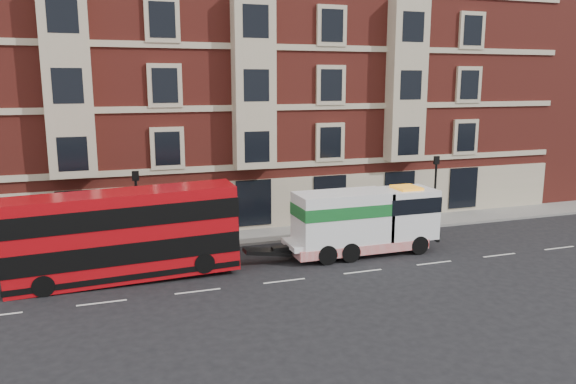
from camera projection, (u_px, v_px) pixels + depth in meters
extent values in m
plane|color=black|center=(284.00, 281.00, 25.81)|extent=(120.00, 120.00, 0.00)
cube|color=slate|center=(243.00, 237.00, 32.76)|extent=(90.00, 3.00, 0.15)
cube|color=maroon|center=(221.00, 82.00, 38.14)|extent=(45.00, 12.00, 18.00)
cylinder|color=black|center=(138.00, 216.00, 29.24)|extent=(0.14, 0.14, 4.00)
cube|color=black|center=(135.00, 176.00, 28.83)|extent=(0.35, 0.15, 0.50)
cylinder|color=black|center=(435.00, 194.00, 34.97)|extent=(0.14, 0.14, 4.00)
cube|color=black|center=(437.00, 160.00, 34.56)|extent=(0.35, 0.15, 0.50)
cube|color=#B50A10|center=(124.00, 235.00, 25.63)|extent=(10.20, 2.28, 4.01)
cube|color=black|center=(125.00, 247.00, 25.75)|extent=(10.24, 2.34, 0.96)
cube|color=black|center=(123.00, 212.00, 25.43)|extent=(10.24, 2.34, 0.91)
cylinder|color=black|center=(44.00, 286.00, 23.90)|extent=(0.95, 0.29, 0.95)
cylinder|color=black|center=(47.00, 271.00, 25.81)|extent=(0.95, 0.29, 0.95)
cylinder|color=black|center=(204.00, 263.00, 26.05)|extent=(0.95, 0.29, 0.95)
cylinder|color=black|center=(197.00, 250.00, 27.96)|extent=(0.95, 0.29, 0.95)
cube|color=white|center=(361.00, 238.00, 29.70)|extent=(8.20, 2.09, 0.27)
cube|color=white|center=(405.00, 213.00, 30.31)|extent=(2.91, 2.28, 2.64)
cube|color=white|center=(342.00, 217.00, 29.11)|extent=(4.92, 2.28, 2.64)
cube|color=#176728|center=(342.00, 209.00, 29.02)|extent=(4.96, 2.32, 0.64)
cube|color=red|center=(357.00, 244.00, 29.70)|extent=(7.29, 2.34, 0.50)
cylinder|color=black|center=(419.00, 245.00, 29.74)|extent=(1.00, 0.32, 1.00)
cylinder|color=black|center=(399.00, 235.00, 31.65)|extent=(1.00, 0.32, 1.00)
cylinder|color=black|center=(350.00, 252.00, 28.46)|extent=(1.00, 0.36, 1.00)
cylinder|color=black|center=(334.00, 242.00, 30.37)|extent=(1.00, 0.36, 1.00)
cylinder|color=black|center=(327.00, 255.00, 28.06)|extent=(1.00, 0.36, 1.00)
cylinder|color=black|center=(312.00, 244.00, 29.97)|extent=(1.00, 0.36, 1.00)
imported|color=black|center=(111.00, 235.00, 29.63)|extent=(0.76, 0.64, 1.78)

